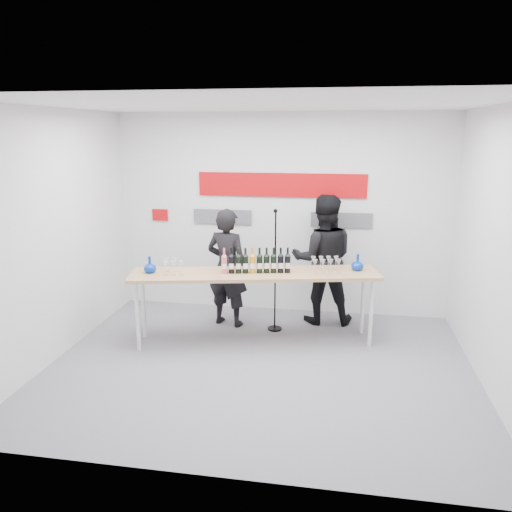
{
  "coord_description": "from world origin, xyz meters",
  "views": [
    {
      "loc": [
        0.86,
        -5.38,
        2.73
      ],
      "look_at": [
        -0.18,
        0.8,
        1.15
      ],
      "focal_mm": 35.0,
      "sensor_mm": 36.0,
      "label": 1
    }
  ],
  "objects_px": {
    "mic_stand": "(275,294)",
    "presenter_left": "(227,268)",
    "presenter_right": "(323,260)",
    "tasting_table": "(255,278)"
  },
  "relations": [
    {
      "from": "mic_stand",
      "to": "presenter_left",
      "type": "bearing_deg",
      "value": 147.45
    },
    {
      "from": "presenter_left",
      "to": "presenter_right",
      "type": "height_order",
      "value": "presenter_right"
    },
    {
      "from": "tasting_table",
      "to": "presenter_right",
      "type": "bearing_deg",
      "value": 34.73
    },
    {
      "from": "tasting_table",
      "to": "presenter_left",
      "type": "height_order",
      "value": "presenter_left"
    },
    {
      "from": "presenter_right",
      "to": "presenter_left",
      "type": "bearing_deg",
      "value": 9.08
    },
    {
      "from": "mic_stand",
      "to": "presenter_right",
      "type": "bearing_deg",
      "value": 10.92
    },
    {
      "from": "presenter_left",
      "to": "presenter_right",
      "type": "distance_m",
      "value": 1.37
    },
    {
      "from": "presenter_right",
      "to": "mic_stand",
      "type": "bearing_deg",
      "value": 29.74
    },
    {
      "from": "presenter_left",
      "to": "presenter_right",
      "type": "xyz_separation_m",
      "value": [
        1.33,
        0.34,
        0.09
      ]
    },
    {
      "from": "tasting_table",
      "to": "presenter_right",
      "type": "relative_size",
      "value": 1.74
    }
  ]
}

